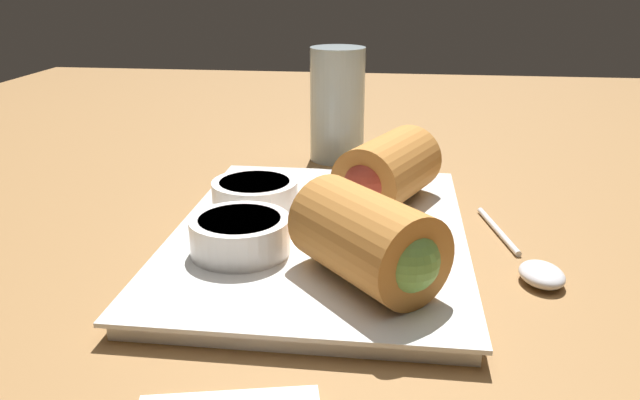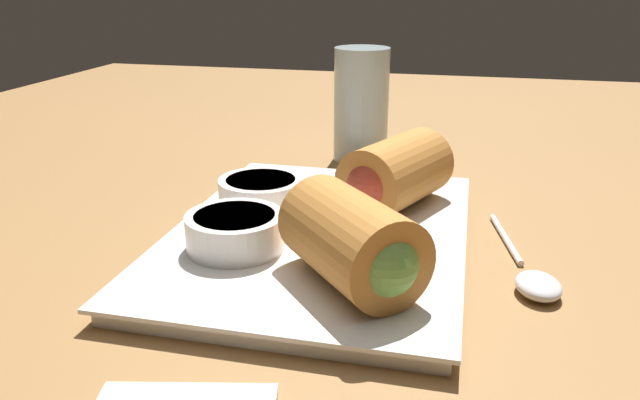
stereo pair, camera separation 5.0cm
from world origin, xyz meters
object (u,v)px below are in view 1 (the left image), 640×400
(serving_plate, at_px, (320,237))
(dipping_bowl_near, at_px, (255,195))
(drinking_glass, at_px, (337,105))
(dipping_bowl_far, at_px, (240,234))
(spoon, at_px, (535,268))

(serving_plate, distance_m, dipping_bowl_near, 0.07)
(serving_plate, distance_m, drinking_glass, 0.25)
(serving_plate, xyz_separation_m, dipping_bowl_far, (-0.05, 0.05, 0.02))
(spoon, relative_size, drinking_glass, 1.22)
(serving_plate, xyz_separation_m, drinking_glass, (0.24, 0.01, 0.06))
(serving_plate, height_order, spoon, serving_plate)
(drinking_glass, bearing_deg, spoon, -148.36)
(serving_plate, relative_size, drinking_glass, 2.45)
(spoon, bearing_deg, dipping_bowl_far, 94.77)
(dipping_bowl_near, distance_m, dipping_bowl_far, 0.08)
(dipping_bowl_near, height_order, drinking_glass, drinking_glass)
(dipping_bowl_near, relative_size, spoon, 0.46)
(dipping_bowl_near, distance_m, spoon, 0.23)
(dipping_bowl_far, distance_m, spoon, 0.21)
(serving_plate, bearing_deg, dipping_bowl_near, 61.54)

